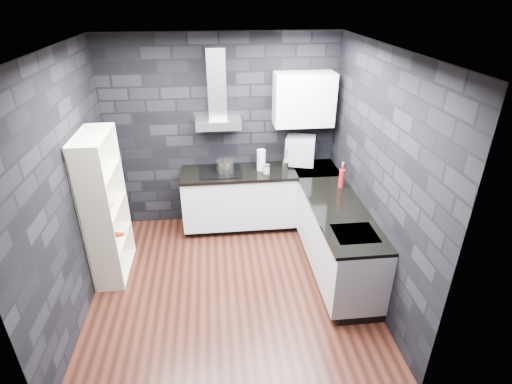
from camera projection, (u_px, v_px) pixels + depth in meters
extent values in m
plane|color=#3F1B13|center=(231.00, 284.00, 4.81)|extent=(3.20, 3.20, 0.00)
plane|color=white|center=(223.00, 48.00, 3.57)|extent=(3.20, 3.20, 0.00)
cube|color=black|center=(222.00, 133.00, 5.62)|extent=(3.20, 0.05, 2.70)
cube|color=black|center=(238.00, 287.00, 2.75)|extent=(3.20, 0.05, 2.70)
cube|color=black|center=(67.00, 191.00, 4.03)|extent=(0.05, 3.20, 2.70)
cube|color=black|center=(377.00, 177.00, 4.34)|extent=(0.05, 3.20, 2.70)
cube|color=black|center=(259.00, 220.00, 6.02)|extent=(2.18, 0.50, 0.10)
cube|color=black|center=(337.00, 268.00, 5.00)|extent=(0.50, 1.78, 0.10)
cube|color=silver|center=(260.00, 197.00, 5.78)|extent=(2.20, 0.60, 0.76)
cube|color=silver|center=(337.00, 240.00, 4.80)|extent=(0.60, 1.80, 0.76)
cube|color=black|center=(260.00, 172.00, 5.59)|extent=(2.20, 0.62, 0.04)
cube|color=black|center=(340.00, 211.00, 4.62)|extent=(0.62, 1.80, 0.04)
cube|color=black|center=(316.00, 169.00, 5.68)|extent=(0.62, 0.62, 0.04)
cube|color=silver|center=(218.00, 123.00, 5.35)|extent=(0.60, 0.34, 0.12)
cube|color=silver|center=(217.00, 84.00, 5.18)|extent=(0.24, 0.20, 0.90)
cube|color=silver|center=(304.00, 99.00, 5.32)|extent=(0.80, 0.35, 0.70)
cube|color=black|center=(221.00, 172.00, 5.53)|extent=(0.58, 0.50, 0.01)
cube|color=silver|center=(355.00, 234.00, 4.17)|extent=(0.44, 0.40, 0.01)
cylinder|color=#B2B2B6|center=(225.00, 166.00, 5.50)|extent=(0.26, 0.26, 0.14)
cylinder|color=silver|center=(261.00, 160.00, 5.54)|extent=(0.14, 0.14, 0.30)
cylinder|color=tan|center=(266.00, 169.00, 5.47)|extent=(0.12, 0.12, 0.11)
cylinder|color=#B2B2B6|center=(285.00, 166.00, 5.57)|extent=(0.10, 0.10, 0.12)
cube|color=#A1A4A8|center=(300.00, 150.00, 5.65)|extent=(0.47, 0.41, 0.40)
cylinder|color=maroon|center=(342.00, 178.00, 5.07)|extent=(0.08, 0.08, 0.24)
cube|color=#ECE3C4|center=(105.00, 208.00, 4.63)|extent=(0.36, 0.81, 1.80)
imported|color=silver|center=(103.00, 209.00, 4.54)|extent=(0.25, 0.25, 0.06)
imported|color=maroon|center=(110.00, 227.00, 4.89)|extent=(0.15, 0.05, 0.20)
imported|color=#B2B2B2|center=(114.00, 221.00, 4.97)|extent=(0.16, 0.05, 0.22)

